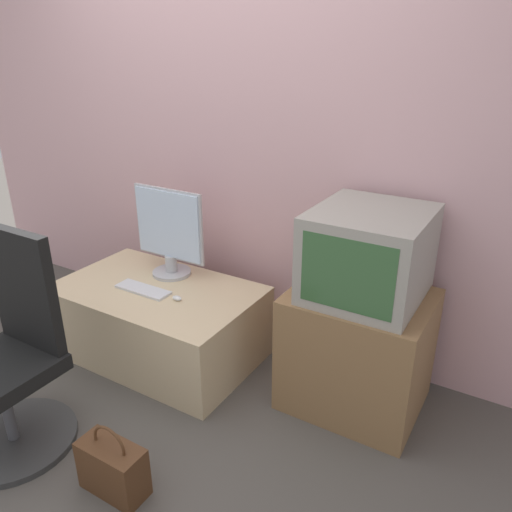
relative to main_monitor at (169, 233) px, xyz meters
The scene contains 13 objects.
ground_plane 1.20m from the main_monitor, 79.08° to the right, with size 12.00×12.00×0.00m, color #4C4742.
wall_back 0.73m from the main_monitor, 62.47° to the left, with size 4.40×0.05×2.60m.
desk 0.52m from the main_monitor, 77.16° to the right, with size 1.13×0.71×0.43m.
side_stand 1.24m from the main_monitor, ahead, with size 0.65×0.54×0.61m.
main_monitor is the anchor object (origin of this frame).
keyboard 0.36m from the main_monitor, 89.10° to the right, with size 0.33×0.11×0.01m.
mouse 0.43m from the main_monitor, 45.74° to the right, with size 0.06×0.04×0.02m.
crt_tv 1.19m from the main_monitor, ahead, with size 0.50×0.55×0.41m.
office_chair 1.09m from the main_monitor, 92.72° to the right, with size 0.55×0.55×0.98m.
cardboard_box_lower 1.08m from the main_monitor, 151.41° to the right, with size 0.33×0.18×0.23m.
cardboard_box_upper 0.97m from the main_monitor, 151.41° to the right, with size 0.19×0.16×0.28m.
handbag 1.32m from the main_monitor, 62.73° to the right, with size 0.28×0.13×0.33m.
book 1.21m from the main_monitor, 137.99° to the right, with size 0.23×0.16×0.02m.
Camera 1 is at (1.63, -1.09, 1.70)m, focal length 35.00 mm.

